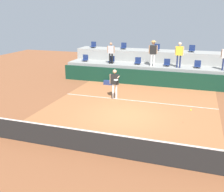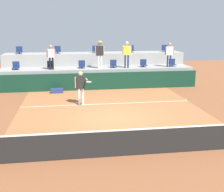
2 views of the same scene
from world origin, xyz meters
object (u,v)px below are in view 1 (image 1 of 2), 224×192
tennis_player (115,81)px  equipment_bag (109,83)px  stadium_chair_lower_right (198,65)px  stadium_chair_upper_far_left (93,45)px  spectator_leaning_on_rail (111,51)px  spectator_with_hat (153,50)px  stadium_chair_upper_left (124,46)px  stadium_chair_lower_mid_right (167,63)px  spectator_in_grey (179,52)px  tennis_ball (191,110)px  stadium_chair_lower_left (111,60)px  stadium_chair_upper_center (157,48)px  stadium_chair_lower_mid_left (138,61)px  stadium_chair_upper_right (192,49)px  stadium_chair_lower_far_left (85,59)px

tennis_player → equipment_bag: tennis_player is taller
stadium_chair_lower_right → stadium_chair_upper_far_left: (-8.59, 1.80, 0.85)m
spectator_leaning_on_rail → spectator_with_hat: 3.17m
stadium_chair_upper_left → spectator_with_hat: spectator_with_hat is taller
stadium_chair_lower_mid_right → equipment_bag: 4.44m
spectator_with_hat → spectator_in_grey: (1.82, 0.00, -0.05)m
spectator_leaning_on_rail → tennis_ball: bearing=-50.4°
stadium_chair_upper_left → spectator_leaning_on_rail: spectator_leaning_on_rail is taller
spectator_with_hat → tennis_ball: spectator_with_hat is taller
stadium_chair_lower_left → stadium_chair_upper_center: size_ratio=1.00×
stadium_chair_lower_mid_right → stadium_chair_upper_far_left: stadium_chair_upper_far_left is taller
stadium_chair_lower_mid_left → spectator_with_hat: (1.18, -0.38, 0.92)m
stadium_chair_lower_mid_left → stadium_chair_upper_right: (3.77, 1.80, 0.85)m
stadium_chair_upper_center → spectator_with_hat: (0.07, -2.18, 0.07)m
spectator_in_grey → stadium_chair_lower_left: bearing=175.7°
stadium_chair_lower_right → tennis_ball: stadium_chair_lower_right is taller
equipment_bag → spectator_in_grey: bearing=17.6°
stadium_chair_upper_center → tennis_ball: bearing=-72.4°
stadium_chair_lower_mid_right → tennis_ball: 8.11m
stadium_chair_lower_right → spectator_in_grey: spectator_in_grey is taller
stadium_chair_lower_mid_left → tennis_player: 4.80m
stadium_chair_lower_right → spectator_with_hat: spectator_with_hat is taller
stadium_chair_upper_center → tennis_player: 6.83m
stadium_chair_upper_center → spectator_leaning_on_rail: bearing=-144.8°
stadium_chair_lower_mid_right → stadium_chair_lower_right: (2.12, 0.00, 0.00)m
stadium_chair_lower_far_left → tennis_player: (4.00, -4.78, -0.38)m
stadium_chair_lower_mid_left → spectator_with_hat: size_ratio=0.28×
spectator_leaning_on_rail → tennis_ball: size_ratio=23.49×
stadium_chair_upper_right → equipment_bag: 6.89m
spectator_leaning_on_rail → spectator_with_hat: (3.17, 0.00, 0.19)m
equipment_bag → stadium_chair_upper_right: bearing=34.0°
stadium_chair_lower_mid_left → equipment_bag: size_ratio=0.68×
stadium_chair_lower_mid_right → stadium_chair_lower_far_left: bearing=180.0°
spectator_in_grey → equipment_bag: bearing=-162.4°
stadium_chair_lower_far_left → stadium_chair_lower_right: bearing=0.0°
stadium_chair_lower_mid_left → stadium_chair_lower_mid_right: size_ratio=1.00×
spectator_with_hat → spectator_in_grey: bearing=0.0°
stadium_chair_upper_center → stadium_chair_upper_right: bearing=0.0°
tennis_ball → equipment_bag: tennis_ball is taller
stadium_chair_lower_left → spectator_in_grey: (5.08, -0.38, 0.87)m
stadium_chair_lower_right → spectator_with_hat: bearing=-173.0°
stadium_chair_upper_right → spectator_leaning_on_rail: 6.16m
stadium_chair_lower_far_left → stadium_chair_lower_mid_left: size_ratio=1.00×
spectator_leaning_on_rail → tennis_ball: 9.76m
stadium_chair_lower_right → stadium_chair_upper_left: (-5.91, 1.80, 0.85)m
stadium_chair_upper_right → spectator_leaning_on_rail: (-5.76, -2.18, -0.11)m
stadium_chair_lower_right → stadium_chair_upper_center: bearing=150.5°
spectator_with_hat → spectator_leaning_on_rail: bearing=180.0°
stadium_chair_lower_left → equipment_bag: (0.43, -1.85, -1.31)m
stadium_chair_lower_mid_right → spectator_leaning_on_rail: 4.23m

